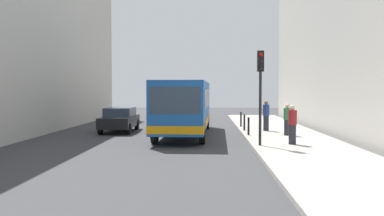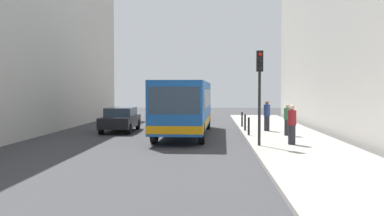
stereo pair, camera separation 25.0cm
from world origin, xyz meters
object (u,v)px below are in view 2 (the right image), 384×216
Objects in this scene: bollard_mid at (245,122)px; pedestrian_mid_sidewalk at (287,120)px; pedestrian_near_signal at (292,125)px; pedestrian_far_sidewalk at (267,116)px; car_behind_bus at (190,111)px; bus at (185,105)px; bollard_far at (242,119)px; traffic_light at (260,80)px; car_beside_bus at (121,119)px; bollard_near at (249,126)px.

pedestrian_mid_sidewalk reaches higher than bollard_mid.
pedestrian_far_sidewalk reaches higher than pedestrian_near_signal.
bus is at bearing 90.55° from car_behind_bus.
pedestrian_mid_sidewalk reaches higher than bollard_far.
bollard_far is (-0.10, 9.49, -2.38)m from traffic_light.
car_beside_bus is (-4.09, 1.71, -0.94)m from bus.
pedestrian_near_signal reaches higher than car_beside_bus.
pedestrian_near_signal is 1.04× the size of pedestrian_mid_sidewalk.
bollard_far is (3.46, 3.91, -1.10)m from bus.
bollard_mid is 1.34m from pedestrian_far_sidewalk.
car_beside_bus is 4.65× the size of bollard_near.
bollard_mid is (0.00, 2.63, 0.00)m from bollard_near.
car_beside_bus is 2.63× the size of pedestrian_mid_sidewalk.
car_behind_bus is 2.53× the size of pedestrian_near_signal.
bollard_near is 2.07m from pedestrian_mid_sidewalk.
pedestrian_far_sidewalk is (5.02, -10.02, 0.27)m from car_behind_bus.
bus is 4.90m from pedestrian_far_sidewalk.
car_behind_bus is 11.21m from pedestrian_far_sidewalk.
pedestrian_near_signal reaches higher than bollard_far.
car_behind_bus is 17.29m from traffic_light.
traffic_light is (7.66, -7.28, 2.22)m from car_beside_bus.
bollard_near is at bearing 106.96° from pedestrian_mid_sidewalk.
bollard_mid is 0.54× the size of pedestrian_near_signal.
car_beside_bus and car_behind_bus have the same top height.
car_behind_bus is 17.11m from pedestrian_near_signal.
car_beside_bus is 8.15m from bollard_near.
bus reaches higher than pedestrian_mid_sidewalk.
traffic_light is at bearing 135.86° from car_beside_bus.
car_behind_bus is at bearing -53.62° from pedestrian_near_signal.
pedestrian_far_sidewalk is at bearing -165.27° from bus.
bollard_far is (7.56, 2.21, -0.16)m from car_beside_bus.
pedestrian_mid_sidewalk is at bearing 65.31° from traffic_light.
bollard_far is at bearing 116.57° from car_behind_bus.
pedestrian_far_sidewalk is at bearing 115.65° from car_behind_bus.
traffic_light is (3.56, -5.57, 1.28)m from bus.
pedestrian_far_sidewalk reaches higher than bollard_near.
traffic_light is 4.32× the size of bollard_far.
bollard_far is 3.10m from pedestrian_far_sidewalk.
pedestrian_mid_sidewalk is at bearing -52.55° from bollard_mid.
bus is 6.19× the size of pedestrian_far_sidewalk.
pedestrian_far_sidewalk is (-0.32, 6.24, 0.02)m from pedestrian_near_signal.
pedestrian_far_sidewalk reaches higher than car_beside_bus.
bus is 3.86m from bollard_mid.
pedestrian_far_sidewalk is (8.82, -0.60, 0.27)m from car_beside_bus.
bollard_far is 0.54× the size of pedestrian_near_signal.
car_beside_bus is 10.15m from car_behind_bus.
traffic_light is (3.86, -16.70, 2.22)m from car_behind_bus.
bus is 6.74m from traffic_light.
bus is 2.70× the size of traffic_light.
bollard_mid is 6.62m from pedestrian_near_signal.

